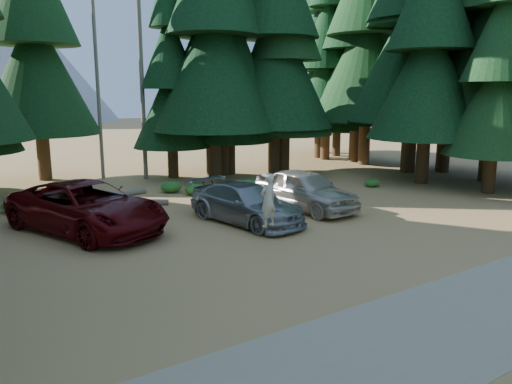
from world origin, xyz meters
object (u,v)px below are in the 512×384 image
(red_pickup, at_px, (87,207))
(frisbee_player, at_px, (268,200))
(silver_minivan_center, at_px, (246,203))
(silver_minivan_right, at_px, (305,190))
(log_left, at_px, (109,197))
(log_right, at_px, (278,187))
(log_mid, at_px, (134,202))

(red_pickup, relative_size, frisbee_player, 3.74)
(silver_minivan_center, xyz_separation_m, silver_minivan_right, (3.20, 0.39, 0.11))
(log_left, bearing_deg, frisbee_player, -93.39)
(frisbee_player, bearing_deg, silver_minivan_right, -152.75)
(frisbee_player, distance_m, log_left, 10.12)
(silver_minivan_center, distance_m, log_left, 7.61)
(frisbee_player, bearing_deg, log_left, -88.80)
(frisbee_player, relative_size, log_left, 0.43)
(frisbee_player, bearing_deg, log_right, -139.04)
(log_mid, bearing_deg, log_right, 29.31)
(silver_minivan_center, relative_size, silver_minivan_right, 1.02)
(log_left, height_order, log_right, log_right)
(red_pickup, relative_size, log_mid, 2.14)
(red_pickup, bearing_deg, silver_minivan_center, -41.52)
(frisbee_player, height_order, log_right, frisbee_player)
(silver_minivan_center, relative_size, log_left, 1.27)
(silver_minivan_center, bearing_deg, log_mid, 104.54)
(log_right, bearing_deg, silver_minivan_center, -139.92)
(log_left, relative_size, log_right, 0.84)
(log_mid, bearing_deg, log_left, 146.79)
(red_pickup, height_order, frisbee_player, frisbee_player)
(silver_minivan_center, height_order, log_right, silver_minivan_center)
(log_mid, relative_size, log_right, 0.63)
(silver_minivan_center, bearing_deg, log_left, 103.45)
(silver_minivan_center, distance_m, frisbee_player, 3.14)
(silver_minivan_right, height_order, log_right, silver_minivan_right)
(silver_minivan_right, distance_m, log_mid, 7.51)
(silver_minivan_center, distance_m, log_mid, 5.86)
(log_left, bearing_deg, silver_minivan_center, -81.47)
(log_left, bearing_deg, red_pickup, -130.43)
(silver_minivan_center, xyz_separation_m, frisbee_player, (-1.00, -2.87, 0.77))
(red_pickup, xyz_separation_m, log_left, (2.32, 4.91, -0.75))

